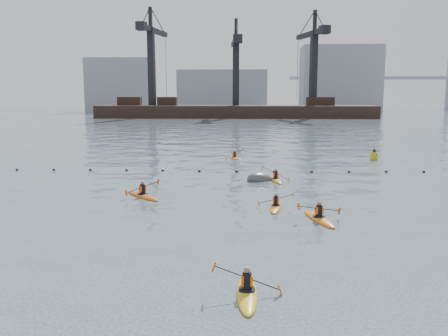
{
  "coord_description": "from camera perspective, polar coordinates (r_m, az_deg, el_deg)",
  "views": [
    {
      "loc": [
        1.31,
        -15.17,
        6.26
      ],
      "look_at": [
        0.54,
        6.7,
        2.8
      ],
      "focal_mm": 38.0,
      "sensor_mm": 36.0,
      "label": 1
    }
  ],
  "objects": [
    {
      "name": "ground",
      "position": [
        16.47,
        -2.77,
        -13.37
      ],
      "size": [
        400.0,
        400.0,
        0.0
      ],
      "primitive_type": "plane",
      "color": "#323C48",
      "rests_on": "ground"
    },
    {
      "name": "float_line",
      "position": [
        38.26,
        -0.73,
        -0.39
      ],
      "size": [
        33.24,
        0.73,
        0.24
      ],
      "color": "black",
      "rests_on": "ground"
    },
    {
      "name": "barge_pier",
      "position": [
        125.26,
        1.32,
        6.98
      ],
      "size": [
        72.0,
        19.3,
        29.5
      ],
      "color": "black",
      "rests_on": "ground"
    },
    {
      "name": "skyline",
      "position": [
        165.48,
        2.36,
        10.01
      ],
      "size": [
        141.0,
        28.0,
        22.0
      ],
      "color": "gray",
      "rests_on": "ground"
    },
    {
      "name": "kayaker_0",
      "position": [
        26.35,
        6.25,
        -4.61
      ],
      "size": [
        2.04,
        3.04,
        1.08
      ],
      "rotation": [
        0.0,
        0.0,
        -0.15
      ],
      "color": "orange",
      "rests_on": "ground"
    },
    {
      "name": "kayaker_1",
      "position": [
        15.39,
        2.77,
        -14.63
      ],
      "size": [
        2.22,
        3.23,
        1.21
      ],
      "rotation": [
        0.0,
        0.0,
        0.01
      ],
      "color": "gold",
      "rests_on": "ground"
    },
    {
      "name": "kayaker_2",
      "position": [
        29.41,
        -9.75,
        -3.23
      ],
      "size": [
        2.79,
        3.08,
        1.13
      ],
      "rotation": [
        0.0,
        0.0,
        0.71
      ],
      "color": "#D75A14",
      "rests_on": "ground"
    },
    {
      "name": "kayaker_3",
      "position": [
        34.53,
        6.23,
        -1.36
      ],
      "size": [
        2.16,
        3.15,
        1.26
      ],
      "rotation": [
        0.0,
        0.0,
        0.15
      ],
      "color": "gold",
      "rests_on": "ground"
    },
    {
      "name": "kayaker_4",
      "position": [
        24.22,
        11.35,
        -5.92
      ],
      "size": [
        2.26,
        3.48,
        1.1
      ],
      "rotation": [
        0.0,
        0.0,
        3.4
      ],
      "color": "orange",
      "rests_on": "ground"
    },
    {
      "name": "kayaker_5",
      "position": [
        45.99,
        1.27,
        1.27
      ],
      "size": [
        1.86,
        2.84,
        1.1
      ],
      "rotation": [
        0.0,
        0.0,
        0.42
      ],
      "color": "orange",
      "rests_on": "ground"
    },
    {
      "name": "mooring_buoy",
      "position": [
        34.56,
        4.42,
        -1.48
      ],
      "size": [
        2.75,
        2.41,
        1.56
      ],
      "primitive_type": "ellipsoid",
      "rotation": [
        0.0,
        0.21,
        0.56
      ],
      "color": "#3A3C3E",
      "rests_on": "ground"
    },
    {
      "name": "nav_buoy",
      "position": [
        47.19,
        17.6,
        1.41
      ],
      "size": [
        0.7,
        0.7,
        1.27
      ],
      "color": "gold",
      "rests_on": "ground"
    }
  ]
}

